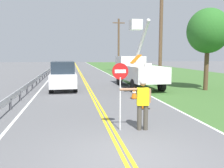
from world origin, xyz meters
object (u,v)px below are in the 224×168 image
(flagger_worker, at_px, (142,100))
(oncoming_sedan_second, at_px, (66,70))
(oncoming_suv_nearest, at_px, (63,75))
(roadside_tree_verge, at_px, (208,31))
(utility_pole_mid, at_px, (119,44))
(traffic_cone_mid, at_px, (134,93))
(stop_sign_paddle, at_px, (120,81))
(utility_bucket_truck, at_px, (137,70))
(utility_pole_near, at_px, (161,29))
(traffic_cone_lead, at_px, (145,102))

(flagger_worker, bearing_deg, oncoming_sedan_second, 97.98)
(oncoming_suv_nearest, distance_m, roadside_tree_verge, 11.02)
(utility_pole_mid, distance_m, traffic_cone_mid, 22.65)
(stop_sign_paddle, height_order, oncoming_suv_nearest, stop_sign_paddle)
(utility_bucket_truck, distance_m, utility_pole_near, 3.80)
(oncoming_sedan_second, distance_m, utility_pole_mid, 10.82)
(oncoming_suv_nearest, relative_size, utility_pole_mid, 0.59)
(oncoming_sedan_second, height_order, traffic_cone_lead, oncoming_sedan_second)
(traffic_cone_lead, bearing_deg, utility_pole_near, 64.46)
(utility_bucket_truck, relative_size, traffic_cone_mid, 9.84)
(traffic_cone_lead, xyz_separation_m, roadside_tree_verge, (6.28, 5.19, 3.93))
(oncoming_suv_nearest, height_order, roadside_tree_verge, roadside_tree_verge)
(oncoming_sedan_second, xyz_separation_m, utility_pole_mid, (7.72, 6.83, 3.27))
(utility_pole_mid, distance_m, traffic_cone_lead, 25.31)
(oncoming_sedan_second, bearing_deg, oncoming_suv_nearest, -90.02)
(stop_sign_paddle, height_order, roadside_tree_verge, roadside_tree_verge)
(stop_sign_paddle, distance_m, utility_bucket_truck, 11.35)
(flagger_worker, bearing_deg, oncoming_suv_nearest, 105.98)
(oncoming_suv_nearest, relative_size, traffic_cone_lead, 6.64)
(utility_pole_near, relative_size, traffic_cone_lead, 12.82)
(flagger_worker, xyz_separation_m, stop_sign_paddle, (-0.76, 0.11, 0.66))
(oncoming_suv_nearest, relative_size, oncoming_sedan_second, 1.13)
(roadside_tree_verge, bearing_deg, oncoming_suv_nearest, 169.21)
(utility_bucket_truck, relative_size, traffic_cone_lead, 9.84)
(utility_pole_near, relative_size, roadside_tree_verge, 1.52)
(flagger_worker, distance_m, utility_pole_mid, 28.52)
(traffic_cone_mid, bearing_deg, oncoming_sedan_second, 105.58)
(roadside_tree_verge, bearing_deg, flagger_worker, -131.40)
(flagger_worker, xyz_separation_m, utility_pole_near, (4.81, 10.93, 3.63))
(stop_sign_paddle, bearing_deg, flagger_worker, -7.94)
(oncoming_suv_nearest, bearing_deg, utility_pole_near, 4.23)
(utility_bucket_truck, bearing_deg, stop_sign_paddle, -108.55)
(traffic_cone_mid, bearing_deg, stop_sign_paddle, -109.51)
(utility_bucket_truck, height_order, traffic_cone_lead, utility_bucket_truck)
(utility_pole_mid, bearing_deg, traffic_cone_lead, -98.40)
(traffic_cone_lead, bearing_deg, oncoming_sedan_second, 102.78)
(oncoming_suv_nearest, bearing_deg, flagger_worker, -74.02)
(traffic_cone_mid, height_order, roadside_tree_verge, roadside_tree_verge)
(roadside_tree_verge, bearing_deg, traffic_cone_lead, -140.43)
(oncoming_sedan_second, distance_m, roadside_tree_verge, 16.77)
(utility_pole_mid, xyz_separation_m, roadside_tree_verge, (2.63, -19.57, 0.17))
(stop_sign_paddle, height_order, utility_bucket_truck, utility_bucket_truck)
(oncoming_sedan_second, bearing_deg, utility_pole_near, -52.68)
(utility_pole_near, height_order, traffic_cone_lead, utility_pole_near)
(utility_pole_mid, relative_size, traffic_cone_lead, 11.20)
(utility_pole_mid, bearing_deg, utility_bucket_truck, -96.39)
(oncoming_sedan_second, bearing_deg, traffic_cone_lead, -77.22)
(utility_pole_near, distance_m, traffic_cone_mid, 7.53)
(oncoming_sedan_second, relative_size, traffic_cone_mid, 5.89)
(traffic_cone_mid, xyz_separation_m, roadside_tree_verge, (6.10, 2.50, 3.93))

